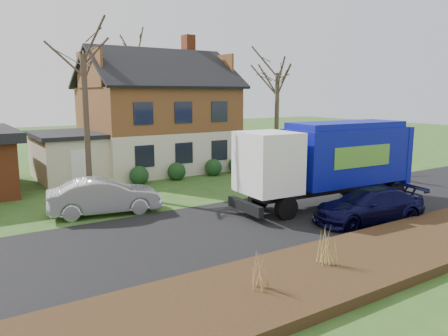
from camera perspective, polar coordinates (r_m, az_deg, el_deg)
ground at (r=17.88m, az=4.64°, el=-7.01°), size 120.00×120.00×0.00m
road at (r=17.88m, az=4.64°, el=-6.98°), size 80.00×7.00×0.02m
mulch_verge at (r=14.25m, az=18.05°, el=-11.27°), size 80.00×3.50×0.30m
main_house at (r=29.96m, az=-9.52°, el=7.46°), size 12.95×8.95×9.26m
garbage_truck at (r=20.66m, az=13.71°, el=1.30°), size 9.07×2.89×3.84m
silver_sedan at (r=19.48m, az=-15.33°, el=-3.58°), size 4.92×2.49×1.55m
navy_wagon at (r=18.56m, az=18.39°, el=-4.66°), size 5.02×2.78×1.38m
tree_front_west at (r=23.89m, az=-18.09°, el=16.42°), size 3.32×3.32×9.86m
tree_front_east at (r=30.04m, az=7.06°, el=14.22°), size 3.34×3.34×9.27m
tree_back at (r=38.62m, az=-11.34°, el=15.56°), size 3.48×3.48×11.03m
grass_clump_west at (r=11.26m, az=4.81°, el=-13.21°), size 0.34×0.28×0.91m
grass_clump_mid at (r=13.01m, az=13.41°, el=-9.88°), size 0.38×0.31×1.06m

